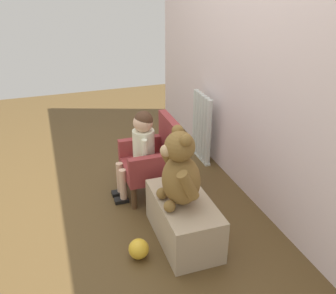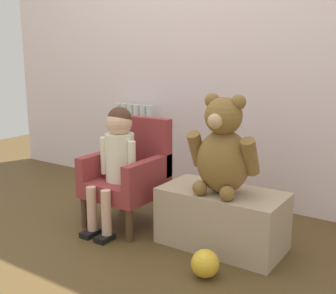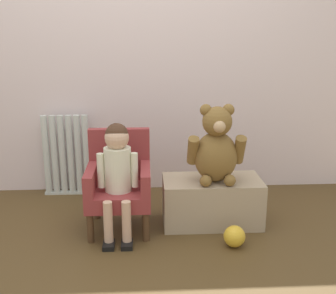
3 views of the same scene
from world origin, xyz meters
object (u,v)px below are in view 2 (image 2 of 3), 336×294
(radiator, at_px, (134,146))
(low_bench, at_px, (222,218))
(child_figure, at_px, (117,151))
(child_armchair, at_px, (130,173))
(toy_ball, at_px, (205,264))
(large_teddy_bear, at_px, (223,151))

(radiator, xyz_separation_m, low_bench, (1.06, -0.58, -0.16))
(low_bench, bearing_deg, child_figure, -168.70)
(child_armchair, distance_m, low_bench, 0.64)
(low_bench, bearing_deg, child_armchair, -178.61)
(low_bench, relative_size, toy_ball, 4.95)
(radiator, relative_size, child_figure, 0.89)
(child_figure, distance_m, low_bench, 0.70)
(child_figure, xyz_separation_m, large_teddy_bear, (0.63, 0.09, 0.07))
(child_armchair, bearing_deg, radiator, 126.61)
(child_armchair, relative_size, child_figure, 0.89)
(radiator, distance_m, child_armchair, 0.75)
(child_armchair, height_order, low_bench, child_armchair)
(child_armchair, distance_m, child_figure, 0.19)
(child_armchair, distance_m, toy_ball, 0.81)
(low_bench, height_order, large_teddy_bear, large_teddy_bear)
(child_figure, bearing_deg, child_armchair, 90.00)
(child_figure, bearing_deg, toy_ball, -16.86)
(radiator, distance_m, toy_ball, 1.49)
(radiator, relative_size, child_armchair, 1.00)
(low_bench, bearing_deg, large_teddy_bear, -69.43)
(child_figure, xyz_separation_m, toy_ball, (0.70, -0.21, -0.40))
(large_teddy_bear, relative_size, toy_ball, 3.87)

